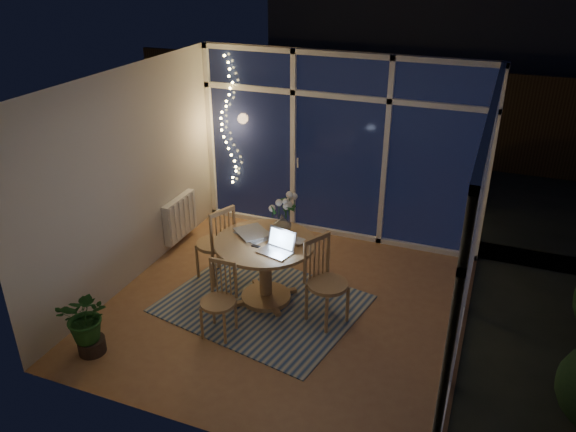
# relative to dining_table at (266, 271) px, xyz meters

# --- Properties ---
(floor) EXTENTS (4.00, 4.00, 0.00)m
(floor) POSITION_rel_dining_table_xyz_m (0.27, -0.03, -0.39)
(floor) COLOR #936040
(floor) RESTS_ON ground
(ceiling) EXTENTS (4.00, 4.00, 0.00)m
(ceiling) POSITION_rel_dining_table_xyz_m (0.27, -0.03, 2.21)
(ceiling) COLOR silver
(ceiling) RESTS_ON wall_back
(wall_back) EXTENTS (4.00, 0.04, 2.60)m
(wall_back) POSITION_rel_dining_table_xyz_m (0.27, 1.97, 0.91)
(wall_back) COLOR beige
(wall_back) RESTS_ON floor
(wall_front) EXTENTS (4.00, 0.04, 2.60)m
(wall_front) POSITION_rel_dining_table_xyz_m (0.27, -2.03, 0.91)
(wall_front) COLOR beige
(wall_front) RESTS_ON floor
(wall_left) EXTENTS (0.04, 4.00, 2.60)m
(wall_left) POSITION_rel_dining_table_xyz_m (-1.73, -0.03, 0.91)
(wall_left) COLOR beige
(wall_left) RESTS_ON floor
(wall_right) EXTENTS (0.04, 4.00, 2.60)m
(wall_right) POSITION_rel_dining_table_xyz_m (2.27, -0.03, 0.91)
(wall_right) COLOR beige
(wall_right) RESTS_ON floor
(window_wall_back) EXTENTS (4.00, 0.10, 2.60)m
(window_wall_back) POSITION_rel_dining_table_xyz_m (0.27, 1.93, 0.91)
(window_wall_back) COLOR white
(window_wall_back) RESTS_ON floor
(window_wall_right) EXTENTS (0.10, 4.00, 2.60)m
(window_wall_right) POSITION_rel_dining_table_xyz_m (2.23, -0.03, 0.91)
(window_wall_right) COLOR white
(window_wall_right) RESTS_ON floor
(radiator) EXTENTS (0.10, 0.70, 0.58)m
(radiator) POSITION_rel_dining_table_xyz_m (-1.67, 0.87, 0.01)
(radiator) COLOR silver
(radiator) RESTS_ON wall_left
(fairy_lights) EXTENTS (0.24, 0.10, 1.85)m
(fairy_lights) POSITION_rel_dining_table_xyz_m (-1.38, 1.85, 1.13)
(fairy_lights) COLOR #FFD666
(fairy_lights) RESTS_ON window_wall_back
(garden_patio) EXTENTS (12.00, 6.00, 0.10)m
(garden_patio) POSITION_rel_dining_table_xyz_m (0.77, 4.97, -0.45)
(garden_patio) COLOR black
(garden_patio) RESTS_ON ground
(garden_fence) EXTENTS (11.00, 0.08, 1.80)m
(garden_fence) POSITION_rel_dining_table_xyz_m (0.27, 5.47, 0.51)
(garden_fence) COLOR #332412
(garden_fence) RESTS_ON ground
(neighbour_roof) EXTENTS (7.00, 3.00, 2.20)m
(neighbour_roof) POSITION_rel_dining_table_xyz_m (0.57, 8.47, 1.81)
(neighbour_roof) COLOR #34373E
(neighbour_roof) RESTS_ON ground
(garden_shrubs) EXTENTS (0.90, 0.90, 0.90)m
(garden_shrubs) POSITION_rel_dining_table_xyz_m (-0.53, 3.37, 0.06)
(garden_shrubs) COLOR #163316
(garden_shrubs) RESTS_ON ground
(rug) EXTENTS (2.44, 2.10, 0.01)m
(rug) POSITION_rel_dining_table_xyz_m (0.00, -0.10, -0.39)
(rug) COLOR #B8B496
(rug) RESTS_ON floor
(dining_table) EXTENTS (1.36, 1.36, 0.79)m
(dining_table) POSITION_rel_dining_table_xyz_m (0.00, 0.00, 0.00)
(dining_table) COLOR #9E7E47
(dining_table) RESTS_ON floor
(chair_left) EXTENTS (0.63, 0.63, 1.03)m
(chair_left) POSITION_rel_dining_table_xyz_m (-0.78, 0.22, 0.12)
(chair_left) COLOR #9E7E47
(chair_left) RESTS_ON floor
(chair_right) EXTENTS (0.64, 0.64, 1.02)m
(chair_right) POSITION_rel_dining_table_xyz_m (0.80, -0.14, 0.11)
(chair_right) COLOR #9E7E47
(chair_right) RESTS_ON floor
(chair_front) EXTENTS (0.40, 0.40, 0.86)m
(chair_front) POSITION_rel_dining_table_xyz_m (-0.21, -0.78, 0.04)
(chair_front) COLOR #9E7E47
(chair_front) RESTS_ON floor
(laptop) EXTENTS (0.41, 0.37, 0.26)m
(laptop) POSITION_rel_dining_table_xyz_m (0.21, -0.20, 0.52)
(laptop) COLOR silver
(laptop) RESTS_ON dining_table
(flower_vase) EXTENTS (0.24, 0.24, 0.21)m
(flower_vase) POSITION_rel_dining_table_xyz_m (0.10, 0.29, 0.50)
(flower_vase) COLOR silver
(flower_vase) RESTS_ON dining_table
(bowl) EXTENTS (0.18, 0.18, 0.04)m
(bowl) POSITION_rel_dining_table_xyz_m (0.36, 0.09, 0.41)
(bowl) COLOR white
(bowl) RESTS_ON dining_table
(newspapers) EXTENTS (0.49, 0.46, 0.02)m
(newspapers) POSITION_rel_dining_table_xyz_m (-0.19, 0.12, 0.41)
(newspapers) COLOR silver
(newspapers) RESTS_ON dining_table
(phone) EXTENTS (0.10, 0.06, 0.01)m
(phone) POSITION_rel_dining_table_xyz_m (-0.05, -0.15, 0.40)
(phone) COLOR black
(phone) RESTS_ON dining_table
(potted_plant) EXTENTS (0.65, 0.60, 0.76)m
(potted_plant) POSITION_rel_dining_table_xyz_m (-1.30, -1.53, -0.01)
(potted_plant) COLOR #1B4C1C
(potted_plant) RESTS_ON floor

